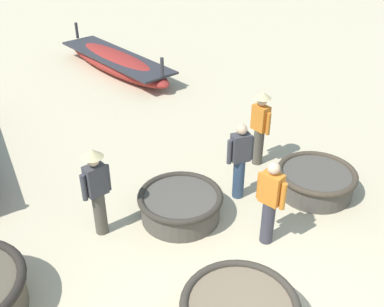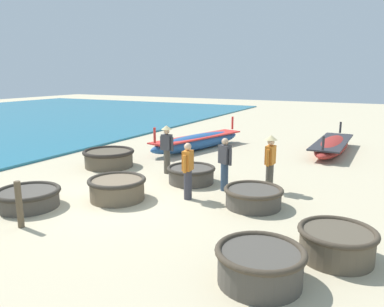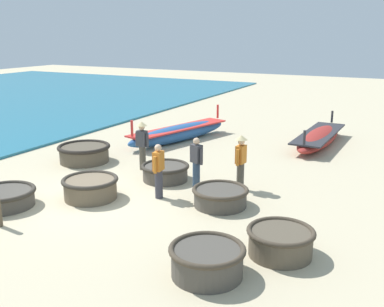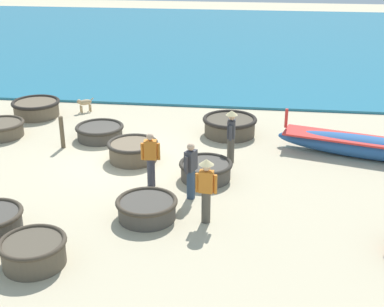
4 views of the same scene
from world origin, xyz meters
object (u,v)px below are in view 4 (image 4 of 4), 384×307
at_px(coracle_front_left, 147,208).
at_px(dog, 84,103).
at_px(fisherman_crouching, 206,187).
at_px(mooring_post_inland, 62,132).
at_px(coracle_front_right, 36,108).
at_px(coracle_tilted, 206,170).
at_px(fisherman_with_hat, 151,158).
at_px(coracle_nearest, 230,125).
at_px(coracle_beside_post, 33,251).
at_px(coracle_center, 100,132).
at_px(fisherman_hauling, 231,133).
at_px(fisherman_standing_right, 191,169).
at_px(coracle_far_left, 133,150).
at_px(coracle_upturned, 1,128).
at_px(long_boat_red_hull, 368,147).

bearing_deg(coracle_front_left, dog, -152.48).
relative_size(fisherman_crouching, mooring_post_inland, 1.56).
bearing_deg(coracle_front_right, coracle_tilted, 55.78).
relative_size(coracle_tilted, fisherman_with_hat, 0.98).
relative_size(coracle_nearest, fisherman_with_hat, 1.20).
bearing_deg(mooring_post_inland, fisherman_crouching, 50.60).
bearing_deg(coracle_nearest, fisherman_with_hat, -23.85).
bearing_deg(dog, coracle_nearest, 72.67).
relative_size(coracle_beside_post, coracle_tilted, 0.94).
distance_m(coracle_front_left, fisherman_crouching, 1.61).
bearing_deg(coracle_front_right, coracle_center, 56.44).
xyz_separation_m(coracle_nearest, fisherman_crouching, (6.11, -0.20, 0.61)).
xyz_separation_m(fisherman_crouching, fisherman_hauling, (-3.71, 0.38, 0.00)).
relative_size(coracle_tilted, fisherman_standing_right, 0.98).
relative_size(coracle_tilted, dog, 2.68).
bearing_deg(fisherman_with_hat, coracle_far_left, -151.88).
xyz_separation_m(fisherman_standing_right, mooring_post_inland, (-3.02, -4.61, -0.30)).
bearing_deg(fisherman_standing_right, fisherman_with_hat, -116.49).
bearing_deg(fisherman_hauling, coracle_nearest, -175.79).
bearing_deg(coracle_far_left, fisherman_standing_right, 42.39).
height_order(coracle_center, coracle_upturned, coracle_upturned).
xyz_separation_m(coracle_front_left, mooring_post_inland, (-4.21, -3.67, 0.26)).
distance_m(fisherman_with_hat, fisherman_standing_right, 1.32).
bearing_deg(dog, coracle_center, 27.25).
bearing_deg(coracle_beside_post, fisherman_with_hat, 156.76).
height_order(coracle_far_left, coracle_beside_post, coracle_far_left).
bearing_deg(coracle_far_left, coracle_front_right, -128.64).
xyz_separation_m(coracle_far_left, fisherman_crouching, (3.49, 2.62, 0.63)).
bearing_deg(dog, fisherman_crouching, 35.21).
height_order(coracle_front_right, fisherman_crouching, fisherman_crouching).
bearing_deg(coracle_beside_post, coracle_far_left, 171.85).
relative_size(coracle_far_left, coracle_nearest, 0.84).
relative_size(coracle_far_left, coracle_upturned, 0.99).
relative_size(coracle_center, coracle_upturned, 1.02).
bearing_deg(coracle_far_left, mooring_post_inland, -106.04).
bearing_deg(fisherman_standing_right, mooring_post_inland, -123.21).
relative_size(coracle_front_right, fisherman_hauling, 1.09).
height_order(coracle_upturned, mooring_post_inland, mooring_post_inland).
height_order(coracle_nearest, coracle_center, coracle_nearest).
relative_size(fisherman_with_hat, mooring_post_inland, 1.46).
distance_m(coracle_front_right, coracle_center, 3.71).
height_order(coracle_front_left, coracle_front_right, coracle_front_right).
relative_size(coracle_center, fisherman_with_hat, 1.04).
xyz_separation_m(coracle_nearest, coracle_tilted, (3.67, -0.46, -0.06)).
relative_size(coracle_beside_post, fisherman_standing_right, 0.92).
bearing_deg(fisherman_hauling, fisherman_with_hat, -47.42).
bearing_deg(coracle_tilted, coracle_center, -124.73).
bearing_deg(coracle_beside_post, long_boat_red_hull, 130.46).
bearing_deg(coracle_upturned, coracle_nearest, 98.28).
bearing_deg(coracle_center, coracle_front_right, -123.56).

